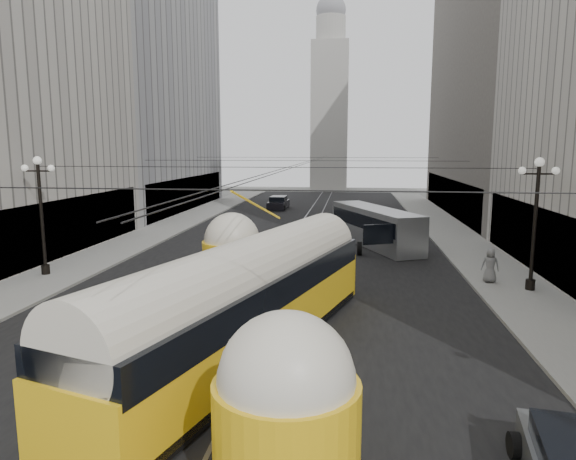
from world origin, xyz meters
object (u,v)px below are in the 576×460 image
(city_bus, at_px, (375,225))
(pedestrian_sidewalk_right, at_px, (490,265))
(streetcar, at_px, (248,299))
(pedestrian_crossing_a, at_px, (163,411))
(pedestrian_crossing_b, at_px, (163,388))

(city_bus, xyz_separation_m, pedestrian_sidewalk_right, (5.40, -10.28, -0.45))
(streetcar, height_order, pedestrian_sidewalk_right, streetcar)
(city_bus, bearing_deg, streetcar, -103.94)
(streetcar, distance_m, pedestrian_sidewalk_right, 14.69)
(streetcar, relative_size, pedestrian_crossing_a, 9.88)
(streetcar, bearing_deg, pedestrian_crossing_a, -98.56)
(city_bus, xyz_separation_m, pedestrian_crossing_a, (-5.95, -26.20, -0.60))
(pedestrian_crossing_a, xyz_separation_m, pedestrian_crossing_b, (-0.41, 1.06, 0.04))
(city_bus, xyz_separation_m, pedestrian_crossing_b, (-6.36, -25.15, -0.56))
(pedestrian_sidewalk_right, bearing_deg, streetcar, 51.44)
(city_bus, height_order, pedestrian_crossing_b, city_bus)
(streetcar, bearing_deg, pedestrian_sidewalk_right, 44.31)
(pedestrian_crossing_b, distance_m, pedestrian_sidewalk_right, 18.96)
(pedestrian_crossing_b, bearing_deg, pedestrian_sidewalk_right, 152.75)
(streetcar, relative_size, pedestrian_sidewalk_right, 9.77)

